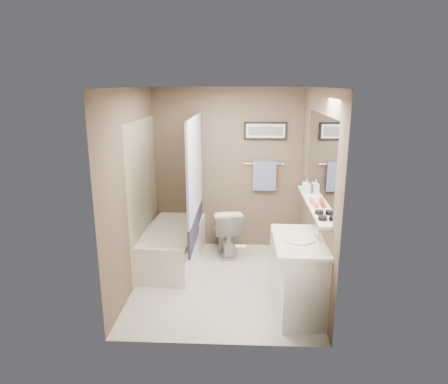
{
  "coord_description": "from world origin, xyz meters",
  "views": [
    {
      "loc": [
        0.22,
        -4.59,
        2.44
      ],
      "look_at": [
        0.0,
        0.15,
        1.15
      ],
      "focal_mm": 32.0,
      "sensor_mm": 36.0,
      "label": 1
    }
  ],
  "objects_px": {
    "toilet": "(226,230)",
    "soap_bottle": "(307,186)",
    "glass_jar": "(305,186)",
    "candle_bowl_near": "(323,218)",
    "vanity": "(298,277)",
    "bathtub": "(172,245)",
    "hair_brush_front": "(314,204)",
    "candle_bowl_far": "(319,212)",
    "hair_brush_back": "(313,201)"
  },
  "relations": [
    {
      "from": "bathtub",
      "to": "soap_bottle",
      "type": "distance_m",
      "value": 2.04
    },
    {
      "from": "candle_bowl_near",
      "to": "glass_jar",
      "type": "height_order",
      "value": "glass_jar"
    },
    {
      "from": "toilet",
      "to": "soap_bottle",
      "type": "height_order",
      "value": "soap_bottle"
    },
    {
      "from": "hair_brush_front",
      "to": "glass_jar",
      "type": "xyz_separation_m",
      "value": [
        0.0,
        0.68,
        0.03
      ]
    },
    {
      "from": "toilet",
      "to": "candle_bowl_near",
      "type": "distance_m",
      "value": 2.11
    },
    {
      "from": "toilet",
      "to": "hair_brush_back",
      "type": "height_order",
      "value": "hair_brush_back"
    },
    {
      "from": "vanity",
      "to": "glass_jar",
      "type": "distance_m",
      "value": 1.3
    },
    {
      "from": "toilet",
      "to": "hair_brush_front",
      "type": "relative_size",
      "value": 3.25
    },
    {
      "from": "toilet",
      "to": "hair_brush_front",
      "type": "height_order",
      "value": "hair_brush_front"
    },
    {
      "from": "vanity",
      "to": "candle_bowl_near",
      "type": "distance_m",
      "value": 0.77
    },
    {
      "from": "bathtub",
      "to": "toilet",
      "type": "height_order",
      "value": "toilet"
    },
    {
      "from": "vanity",
      "to": "candle_bowl_near",
      "type": "xyz_separation_m",
      "value": [
        0.19,
        -0.15,
        0.73
      ]
    },
    {
      "from": "candle_bowl_far",
      "to": "soap_bottle",
      "type": "relative_size",
      "value": 0.53
    },
    {
      "from": "bathtub",
      "to": "candle_bowl_far",
      "type": "relative_size",
      "value": 16.67
    },
    {
      "from": "candle_bowl_far",
      "to": "soap_bottle",
      "type": "xyz_separation_m",
      "value": [
        0.0,
        0.86,
        0.07
      ]
    },
    {
      "from": "candle_bowl_near",
      "to": "toilet",
      "type": "bearing_deg",
      "value": 122.21
    },
    {
      "from": "toilet",
      "to": "hair_brush_front",
      "type": "xyz_separation_m",
      "value": [
        1.05,
        -1.16,
        0.78
      ]
    },
    {
      "from": "toilet",
      "to": "soap_bottle",
      "type": "distance_m",
      "value": 1.48
    },
    {
      "from": "candle_bowl_near",
      "to": "soap_bottle",
      "type": "height_order",
      "value": "soap_bottle"
    },
    {
      "from": "toilet",
      "to": "hair_brush_back",
      "type": "relative_size",
      "value": 3.25
    },
    {
      "from": "toilet",
      "to": "glass_jar",
      "type": "height_order",
      "value": "glass_jar"
    },
    {
      "from": "candle_bowl_far",
      "to": "hair_brush_front",
      "type": "height_order",
      "value": "hair_brush_front"
    },
    {
      "from": "glass_jar",
      "to": "soap_bottle",
      "type": "distance_m",
      "value": 0.14
    },
    {
      "from": "bathtub",
      "to": "glass_jar",
      "type": "bearing_deg",
      "value": -0.09
    },
    {
      "from": "hair_brush_front",
      "to": "hair_brush_back",
      "type": "bearing_deg",
      "value": 90.0
    },
    {
      "from": "bathtub",
      "to": "glass_jar",
      "type": "height_order",
      "value": "glass_jar"
    },
    {
      "from": "soap_bottle",
      "to": "toilet",
      "type": "bearing_deg",
      "value": 149.61
    },
    {
      "from": "bathtub",
      "to": "soap_bottle",
      "type": "relative_size",
      "value": 8.78
    },
    {
      "from": "vanity",
      "to": "candle_bowl_near",
      "type": "relative_size",
      "value": 10.0
    },
    {
      "from": "bathtub",
      "to": "candle_bowl_near",
      "type": "distance_m",
      "value": 2.39
    },
    {
      "from": "hair_brush_back",
      "to": "soap_bottle",
      "type": "xyz_separation_m",
      "value": [
        0.0,
        0.46,
        0.06
      ]
    },
    {
      "from": "candle_bowl_near",
      "to": "candle_bowl_far",
      "type": "height_order",
      "value": "same"
    },
    {
      "from": "soap_bottle",
      "to": "hair_brush_back",
      "type": "bearing_deg",
      "value": -90.0
    },
    {
      "from": "toilet",
      "to": "vanity",
      "type": "xyz_separation_m",
      "value": [
        0.86,
        -1.51,
        0.04
      ]
    },
    {
      "from": "bathtub",
      "to": "soap_bottle",
      "type": "xyz_separation_m",
      "value": [
        1.79,
        -0.28,
        0.95
      ]
    },
    {
      "from": "vanity",
      "to": "hair_brush_back",
      "type": "height_order",
      "value": "hair_brush_back"
    },
    {
      "from": "candle_bowl_near",
      "to": "soap_bottle",
      "type": "xyz_separation_m",
      "value": [
        0.0,
        1.05,
        0.07
      ]
    },
    {
      "from": "glass_jar",
      "to": "soap_bottle",
      "type": "height_order",
      "value": "soap_bottle"
    },
    {
      "from": "soap_bottle",
      "to": "bathtub",
      "type": "bearing_deg",
      "value": 171.12
    },
    {
      "from": "soap_bottle",
      "to": "vanity",
      "type": "bearing_deg",
      "value": -101.63
    },
    {
      "from": "vanity",
      "to": "hair_brush_back",
      "type": "xyz_separation_m",
      "value": [
        0.19,
        0.44,
        0.74
      ]
    },
    {
      "from": "vanity",
      "to": "hair_brush_back",
      "type": "relative_size",
      "value": 4.09
    },
    {
      "from": "bathtub",
      "to": "glass_jar",
      "type": "xyz_separation_m",
      "value": [
        1.79,
        -0.14,
        0.92
      ]
    },
    {
      "from": "glass_jar",
      "to": "vanity",
      "type": "bearing_deg",
      "value": -100.14
    },
    {
      "from": "hair_brush_back",
      "to": "toilet",
      "type": "bearing_deg",
      "value": 134.19
    },
    {
      "from": "candle_bowl_far",
      "to": "hair_brush_front",
      "type": "distance_m",
      "value": 0.31
    },
    {
      "from": "vanity",
      "to": "glass_jar",
      "type": "xyz_separation_m",
      "value": [
        0.19,
        1.03,
        0.77
      ]
    },
    {
      "from": "candle_bowl_near",
      "to": "soap_bottle",
      "type": "distance_m",
      "value": 1.05
    },
    {
      "from": "toilet",
      "to": "candle_bowl_far",
      "type": "distance_m",
      "value": 1.97
    },
    {
      "from": "hair_brush_front",
      "to": "glass_jar",
      "type": "bearing_deg",
      "value": 90.0
    }
  ]
}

